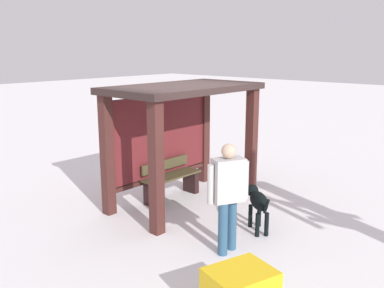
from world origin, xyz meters
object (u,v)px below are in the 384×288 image
Objects in this scene: bus_shelter at (177,117)px; person_walking at (228,190)px; dog at (258,202)px; bench_left_inside at (171,181)px.

bus_shelter is 1.81× the size of person_walking.
person_walking is at bearing -173.97° from dog.
dog is at bearing -93.85° from bus_shelter.
bus_shelter is at bearing 86.15° from dog.
bus_shelter is 1.31m from bench_left_inside.
bus_shelter is 3.92× the size of dog.
bench_left_inside is 0.80× the size of person_walking.
bus_shelter reaches higher than person_walking.
bench_left_inside is (0.00, 0.18, -1.30)m from bus_shelter.
bench_left_inside is at bearing 90.00° from bus_shelter.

